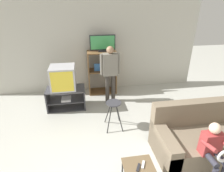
{
  "coord_description": "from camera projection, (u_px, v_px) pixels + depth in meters",
  "views": [
    {
      "loc": [
        -0.3,
        -1.44,
        2.64
      ],
      "look_at": [
        0.29,
        2.21,
        0.9
      ],
      "focal_mm": 30.0,
      "sensor_mm": 36.0,
      "label": 1
    }
  ],
  "objects": [
    {
      "name": "media_shelf",
      "position": [
        102.0,
        72.0,
        5.56
      ],
      "size": [
        0.83,
        0.46,
        1.28
      ],
      "color": "brown",
      "rests_on": "ground_plane"
    },
    {
      "name": "couch",
      "position": [
        201.0,
        139.0,
        3.43
      ],
      "size": [
        1.72,
        0.93,
        0.93
      ],
      "color": "#756651",
      "rests_on": "ground_plane"
    },
    {
      "name": "person_standing_adult",
      "position": [
        110.0,
        69.0,
        4.92
      ],
      "size": [
        0.53,
        0.2,
        1.56
      ],
      "color": "#3D3833",
      "rests_on": "ground_plane"
    },
    {
      "name": "folding_stool",
      "position": [
        114.0,
        107.0,
        4.03
      ],
      "size": [
        0.37,
        0.43,
        0.64
      ],
      "color": "black",
      "rests_on": "ground_plane"
    },
    {
      "name": "remote_control_white",
      "position": [
        143.0,
        165.0,
        2.77
      ],
      "size": [
        0.1,
        0.15,
        0.02
      ],
      "primitive_type": "cube",
      "rotation": [
        0.0,
        0.0,
        -0.46
      ],
      "color": "silver",
      "rests_on": "snack_table"
    },
    {
      "name": "television_flat",
      "position": [
        103.0,
        44.0,
        5.19
      ],
      "size": [
        0.72,
        0.2,
        0.46
      ],
      "color": "black",
      "rests_on": "media_shelf"
    },
    {
      "name": "snack_table",
      "position": [
        139.0,
        170.0,
        2.75
      ],
      "size": [
        0.46,
        0.46,
        0.39
      ],
      "color": "brown",
      "rests_on": "ground_plane"
    },
    {
      "name": "remote_control_black",
      "position": [
        138.0,
        167.0,
        2.73
      ],
      "size": [
        0.1,
        0.14,
        0.02
      ],
      "primitive_type": "cube",
      "rotation": [
        0.0,
        0.0,
        -0.51
      ],
      "color": "#232328",
      "rests_on": "snack_table"
    },
    {
      "name": "tv_stand",
      "position": [
        66.0,
        98.0,
        4.88
      ],
      "size": [
        0.97,
        0.52,
        0.55
      ],
      "color": "#38383D",
      "rests_on": "ground_plane"
    },
    {
      "name": "television_main",
      "position": [
        63.0,
        78.0,
        4.65
      ],
      "size": [
        0.6,
        0.55,
        0.59
      ],
      "color": "#B2B2B7",
      "rests_on": "tv_stand"
    },
    {
      "name": "wall_back",
      "position": [
        93.0,
        48.0,
        5.52
      ],
      "size": [
        6.4,
        0.06,
        2.6
      ],
      "color": "beige",
      "rests_on": "ground_plane"
    },
    {
      "name": "person_seated_child",
      "position": [
        214.0,
        149.0,
        2.79
      ],
      "size": [
        0.33,
        0.43,
        1.0
      ],
      "color": "#2D2D38",
      "rests_on": "ground_plane"
    }
  ]
}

